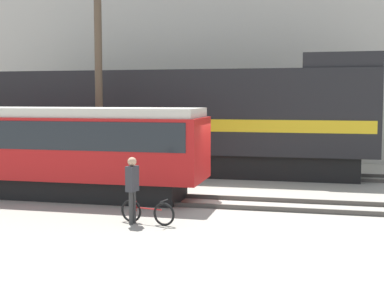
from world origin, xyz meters
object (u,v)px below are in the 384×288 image
object	(u,v)px
freight_locomotive	(171,120)
streetcar	(24,145)
person	(132,183)
bicycle	(147,212)
utility_pole_right	(99,70)

from	to	relation	value
freight_locomotive	streetcar	xyz separation A→B (m)	(-3.49, -6.33, -0.65)
person	bicycle	bearing A→B (deg)	10.58
utility_pole_right	freight_locomotive	bearing A→B (deg)	56.91
bicycle	utility_pole_right	world-z (taller)	utility_pole_right
streetcar	person	xyz separation A→B (m)	(5.03, -3.16, -0.63)
streetcar	bicycle	world-z (taller)	streetcar
streetcar	person	size ratio (longest dim) A/B	7.01
streetcar	utility_pole_right	distance (m)	4.41
streetcar	utility_pole_right	world-z (taller)	utility_pole_right
bicycle	utility_pole_right	size ratio (longest dim) A/B	0.18
utility_pole_right	bicycle	bearing A→B (deg)	-57.36
freight_locomotive	bicycle	bearing A→B (deg)	-78.35
streetcar	freight_locomotive	bearing A→B (deg)	61.16
person	utility_pole_right	xyz separation A→B (m)	(-3.61, 6.32, 3.35)
freight_locomotive	streetcar	size ratio (longest dim) A/B	1.41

